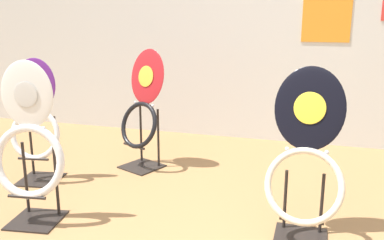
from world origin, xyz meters
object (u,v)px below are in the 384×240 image
(toilet_seat_display_purple_note, at_px, (36,126))
(toilet_seat_display_white_plain, at_px, (29,152))
(toilet_seat_display_jazz_black, at_px, (306,163))
(toilet_seat_display_crimson_swirl, at_px, (143,109))

(toilet_seat_display_purple_note, height_order, toilet_seat_display_white_plain, toilet_seat_display_white_plain)
(toilet_seat_display_jazz_black, relative_size, toilet_seat_display_crimson_swirl, 1.00)
(toilet_seat_display_jazz_black, distance_m, toilet_seat_display_white_plain, 1.52)
(toilet_seat_display_jazz_black, height_order, toilet_seat_display_purple_note, toilet_seat_display_jazz_black)
(toilet_seat_display_jazz_black, height_order, toilet_seat_display_crimson_swirl, toilet_seat_display_crimson_swirl)
(toilet_seat_display_jazz_black, bearing_deg, toilet_seat_display_white_plain, -169.78)
(toilet_seat_display_crimson_swirl, xyz_separation_m, toilet_seat_display_purple_note, (-0.62, -0.48, -0.05))
(toilet_seat_display_purple_note, bearing_deg, toilet_seat_display_white_plain, -56.77)
(toilet_seat_display_purple_note, distance_m, toilet_seat_display_white_plain, 0.67)
(toilet_seat_display_purple_note, bearing_deg, toilet_seat_display_crimson_swirl, 38.18)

